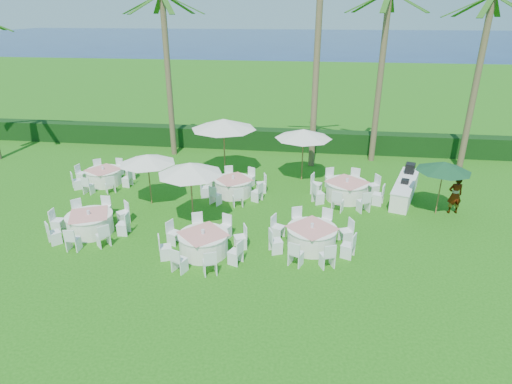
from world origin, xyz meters
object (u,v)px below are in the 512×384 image
Objects in this scene: umbrella_d at (304,134)px; buffet_table at (405,188)px; staff_person at (455,195)px; umbrella_green at (444,166)px; banquet_table_c at (312,237)px; umbrella_c at (224,124)px; banquet_table_b at (204,243)px; banquet_table_a at (90,223)px; banquet_table_d at (104,176)px; umbrella_b at (190,168)px; banquet_table_f at (346,190)px; umbrella_a at (147,159)px; banquet_table_e at (233,186)px.

umbrella_d is 5.31m from buffet_table.
umbrella_green is at bearing 3.29° from staff_person.
umbrella_c is (-4.53, 6.76, 2.25)m from banquet_table_c.
umbrella_green reaches higher than banquet_table_b.
banquet_table_a is 1.32× the size of umbrella_green.
umbrella_c is 0.88× the size of buffet_table.
banquet_table_d is at bearing 138.52° from banquet_table_b.
banquet_table_f is at bearing 29.16° from umbrella_b.
buffet_table reaches higher than banquet_table_f.
staff_person is at bearing -37.94° from buffet_table.
umbrella_b is at bearing -33.75° from banquet_table_d.
staff_person is at bearing 3.53° from umbrella_a.
umbrella_d is at bearing -34.99° from staff_person.
banquet_table_a is at bearing -158.18° from buffet_table.
umbrella_a is 7.45m from umbrella_d.
banquet_table_e is 8.95m from umbrella_green.
banquet_table_b is 0.99× the size of banquet_table_e.
banquet_table_d is 15.97m from staff_person.
banquet_table_a is 6.41m from banquet_table_e.
umbrella_green is at bearing -5.53° from banquet_table_e.
umbrella_a is (-8.49, -1.67, 1.63)m from banquet_table_f.
banquet_table_c is 1.03× the size of banquet_table_d.
banquet_table_e is 5.11m from banquet_table_f.
banquet_table_b is 3.83m from banquet_table_c.
umbrella_b is 10.05m from umbrella_green.
umbrella_d is at bearing -2.60° from umbrella_c.
banquet_table_b is at bearing -90.92° from banquet_table_e.
umbrella_d is at bearing 10.95° from banquet_table_d.
banquet_table_d is 9.90m from umbrella_d.
umbrella_c reaches higher than umbrella_a.
umbrella_a is at bearing -122.30° from umbrella_c.
umbrella_b reaches higher than banquet_table_e.
umbrella_a is (-3.30, 3.75, 1.66)m from banquet_table_b.
banquet_table_a is 14.03m from umbrella_green.
umbrella_b is 10.87m from staff_person.
banquet_table_b is at bearing -83.96° from umbrella_c.
banquet_table_c is 0.81× the size of buffet_table.
banquet_table_d is (-6.40, 5.66, -0.02)m from banquet_table_b.
umbrella_d is 6.51m from umbrella_green.
umbrella_c is at bearing 57.70° from umbrella_a.
staff_person is (6.40, -2.96, -1.54)m from umbrella_d.
umbrella_b is at bearing -36.35° from umbrella_a.
banquet_table_d is at bearing 148.36° from umbrella_a.
umbrella_c reaches higher than buffet_table.
banquet_table_a is 4.36m from umbrella_b.
umbrella_green is at bearing -28.72° from umbrella_d.
staff_person is (12.83, 0.79, -1.24)m from umbrella_a.
umbrella_b is at bearing 16.62° from banquet_table_a.
buffet_table reaches higher than banquet_table_d.
banquet_table_d is 0.90× the size of umbrella_c.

